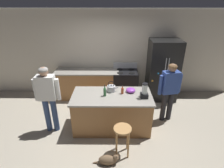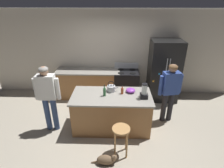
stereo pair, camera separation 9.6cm
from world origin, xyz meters
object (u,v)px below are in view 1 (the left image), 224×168
Objects in this scene: kitchen_island at (112,111)px; bar_stool at (122,134)px; refrigerator at (163,71)px; blender_appliance at (144,92)px; bottle_olive_oil at (105,92)px; tea_kettle at (111,88)px; stove_range at (125,84)px; cat at (109,160)px; person_by_island_left at (47,94)px; person_by_sink_right at (170,88)px; bottle_cooking_sauce at (122,91)px; mixing_bowl at (131,90)px.

kitchen_island reaches higher than bar_stool.
refrigerator is 5.32× the size of blender_appliance.
kitchen_island is at bearing 173.25° from blender_appliance.
bottle_olive_oil is 0.27m from tea_kettle.
blender_appliance is (0.32, -1.61, 0.59)m from stove_range.
tea_kettle is at bearing 158.32° from blender_appliance.
stove_range is at bearing 69.47° from bottle_olive_oil.
refrigerator is 3.63× the size of cat.
refrigerator is 2.74m from bar_stool.
refrigerator is 2.03m from tea_kettle.
cat is (-0.47, -2.66, -0.36)m from stove_range.
kitchen_island is at bearing 4.90° from person_by_island_left.
cat is at bearing -135.46° from person_by_sink_right.
bottle_olive_oil is at bearing -122.34° from tea_kettle.
bottle_cooking_sauce is (0.03, 0.95, 0.48)m from bar_stool.
mixing_bowl is at bearing 77.32° from bar_stool.
bottle_cooking_sauce is at bearing 7.31° from person_by_island_left.
bar_stool is at bearing -123.78° from blender_appliance.
bar_stool is at bearing -23.73° from person_by_island_left.
bar_stool is 1.08m from blender_appliance.
tea_kettle is at bearing 88.39° from cat.
bottle_olive_oil is at bearing 4.73° from person_by_island_left.
person_by_island_left is at bearing -171.18° from mixing_bowl.
refrigerator reaches higher than kitchen_island.
person_by_island_left is 2.19m from blender_appliance.
bar_stool is 0.56m from cat.
tea_kettle reaches higher than stove_range.
person_by_island_left is at bearing -175.27° from bottle_olive_oil.
bar_stool is at bearing -119.43° from refrigerator.
person_by_sink_right is 2.25m from cat.
person_by_island_left is at bearing -171.08° from person_by_sink_right.
mixing_bowl is at bearing -129.61° from refrigerator.
blender_appliance is 1.58× the size of mixing_bowl.
kitchen_island is 1.13× the size of person_by_island_left.
tea_kettle reaches higher than cat.
person_by_island_left is at bearing -151.61° from refrigerator.
person_by_sink_right reaches higher than bottle_cooking_sauce.
stove_range is 5.05× the size of bottle_cooking_sauce.
cat is 2.32× the size of mixing_bowl.
bottle_olive_oil is at bearing 95.51° from cat.
kitchen_island is at bearing -167.09° from person_by_sink_right.
stove_range is 1.53m from bottle_cooking_sauce.
person_by_sink_right is 0.82m from blender_appliance.
cat is 1.47× the size of blender_appliance.
stove_range is 0.69× the size of person_by_sink_right.
kitchen_island is at bearing -159.28° from bottle_cooking_sauce.
bar_stool is 1.05m from bottle_olive_oil.
blender_appliance reaches higher than stove_range.
person_by_sink_right reaches higher than blender_appliance.
bottle_cooking_sauce is at bearing -159.09° from mixing_bowl.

